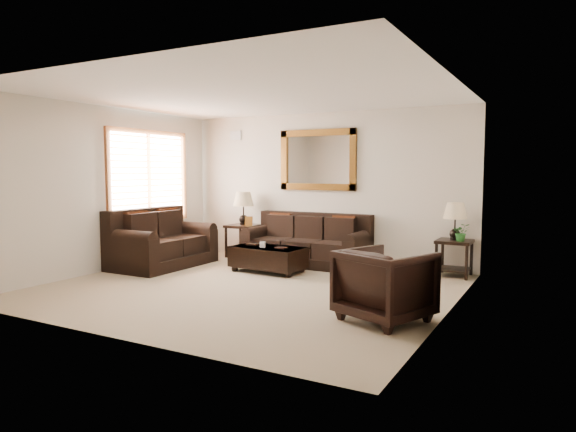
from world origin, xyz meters
The scene contains 11 objects.
room centered at (0.00, 0.00, 1.35)m, with size 5.51×5.01×2.71m.
window centered at (-2.70, 0.90, 1.55)m, with size 0.07×1.96×1.66m.
mirror centered at (-0.10, 2.47, 1.85)m, with size 1.50×0.06×1.10m.
air_vent centered at (-1.90, 2.48, 2.35)m, with size 0.25×0.02×0.18m, color #999999.
sofa centered at (-0.10, 2.07, 0.32)m, with size 2.18×0.94×0.89m.
loveseat centered at (-2.27, 0.67, 0.37)m, with size 1.05×1.77×1.00m.
end_table_left centered at (-1.52, 2.17, 0.82)m, with size 0.57×0.57×1.25m.
end_table_right centered at (2.40, 2.20, 0.76)m, with size 0.53×0.53×1.16m.
coffee_table centered at (-0.35, 1.11, 0.26)m, with size 1.26×0.75×0.51m.
armchair centered at (2.20, -0.65, 0.44)m, with size 0.85×0.80×0.88m, color black.
potted_plant centered at (2.51, 2.10, 0.68)m, with size 0.25×0.27×0.21m, color #225F20.
Camera 1 is at (3.91, -6.02, 1.64)m, focal length 32.00 mm.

